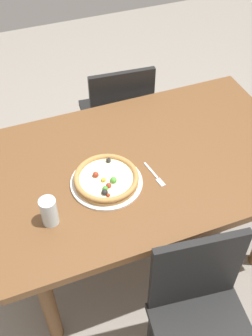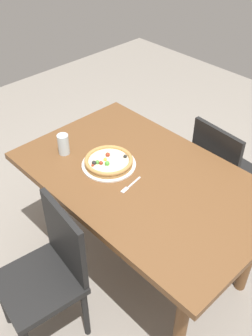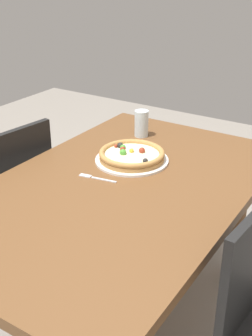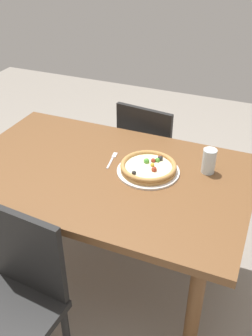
{
  "view_description": "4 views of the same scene",
  "coord_description": "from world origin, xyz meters",
  "px_view_note": "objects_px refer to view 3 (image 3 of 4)",
  "views": [
    {
      "loc": [
        0.57,
        1.24,
        2.11
      ],
      "look_at": [
        0.11,
        0.04,
        0.78
      ],
      "focal_mm": 43.75,
      "sensor_mm": 36.0,
      "label": 1
    },
    {
      "loc": [
        -1.14,
        1.22,
        2.17
      ],
      "look_at": [
        0.11,
        0.04,
        0.78
      ],
      "focal_mm": 40.95,
      "sensor_mm": 36.0,
      "label": 2
    },
    {
      "loc": [
        -1.27,
        -0.84,
        1.56
      ],
      "look_at": [
        0.11,
        0.04,
        0.78
      ],
      "focal_mm": 46.96,
      "sensor_mm": 36.0,
      "label": 3
    },
    {
      "loc": [
        0.73,
        -1.46,
        1.84
      ],
      "look_at": [
        0.11,
        0.04,
        0.78
      ],
      "focal_mm": 40.59,
      "sensor_mm": 36.0,
      "label": 4
    }
  ],
  "objects_px": {
    "plate": "(132,160)",
    "fork": "(95,178)",
    "pizza": "(132,155)",
    "dining_table": "(120,206)",
    "drinking_glass": "(141,123)",
    "chair_far": "(9,198)"
  },
  "relations": [
    {
      "from": "dining_table",
      "to": "fork",
      "type": "relative_size",
      "value": 9.01
    },
    {
      "from": "dining_table",
      "to": "pizza",
      "type": "bearing_deg",
      "value": 19.77
    },
    {
      "from": "fork",
      "to": "dining_table",
      "type": "bearing_deg",
      "value": 172.72
    },
    {
      "from": "plate",
      "to": "pizza",
      "type": "height_order",
      "value": "pizza"
    },
    {
      "from": "plate",
      "to": "chair_far",
      "type": "bearing_deg",
      "value": 107.48
    },
    {
      "from": "dining_table",
      "to": "fork",
      "type": "height_order",
      "value": "fork"
    },
    {
      "from": "plate",
      "to": "dining_table",
      "type": "bearing_deg",
      "value": -160.39
    },
    {
      "from": "dining_table",
      "to": "pizza",
      "type": "distance_m",
      "value": 0.26
    },
    {
      "from": "pizza",
      "to": "drinking_glass",
      "type": "distance_m",
      "value": 0.31
    },
    {
      "from": "fork",
      "to": "chair_far",
      "type": "bearing_deg",
      "value": -12.09
    },
    {
      "from": "chair_far",
      "to": "drinking_glass",
      "type": "xyz_separation_m",
      "value": [
        0.47,
        -0.49,
        0.35
      ]
    },
    {
      "from": "dining_table",
      "to": "plate",
      "type": "relative_size",
      "value": 4.65
    },
    {
      "from": "plate",
      "to": "fork",
      "type": "relative_size",
      "value": 1.94
    },
    {
      "from": "dining_table",
      "to": "plate",
      "type": "height_order",
      "value": "plate"
    },
    {
      "from": "chair_far",
      "to": "drinking_glass",
      "type": "height_order",
      "value": "drinking_glass"
    },
    {
      "from": "chair_far",
      "to": "plate",
      "type": "xyz_separation_m",
      "value": [
        0.19,
        -0.6,
        0.28
      ]
    },
    {
      "from": "pizza",
      "to": "fork",
      "type": "relative_size",
      "value": 1.74
    },
    {
      "from": "pizza",
      "to": "fork",
      "type": "height_order",
      "value": "pizza"
    },
    {
      "from": "chair_far",
      "to": "drinking_glass",
      "type": "bearing_deg",
      "value": -38.85
    },
    {
      "from": "dining_table",
      "to": "pizza",
      "type": "height_order",
      "value": "pizza"
    },
    {
      "from": "chair_far",
      "to": "plate",
      "type": "height_order",
      "value": "chair_far"
    },
    {
      "from": "dining_table",
      "to": "fork",
      "type": "distance_m",
      "value": 0.15
    }
  ]
}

